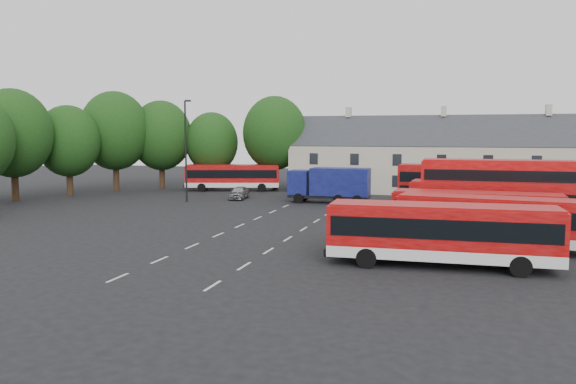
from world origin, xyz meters
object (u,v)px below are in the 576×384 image
Objects in this scene: bus_dd_south at (502,188)px; box_truck at (330,183)px; silver_car at (239,193)px; lamppost at (186,148)px; bus_row_a at (441,230)px.

bus_dd_south is 1.50× the size of box_truck.
bus_dd_south is 17.89m from box_truck.
bus_dd_south is 27.28m from silver_car.
lamppost reaches higher than box_truck.
bus_row_a is at bearing -65.57° from box_truck.
box_truck is at bearing 112.27° from bus_row_a.
box_truck is 14.95m from lamppost.
lamppost is at bearing -144.23° from silver_car.
box_truck is 10.10m from silver_car.
silver_car is (-10.00, 0.60, -1.30)m from box_truck.
bus_row_a is at bearing -40.15° from lamppost.
box_truck is (-11.38, 24.84, -0.00)m from bus_row_a.
box_truck is at bearing 13.10° from lamppost.
bus_dd_south is at bearing 73.22° from bus_row_a.
box_truck is 2.03× the size of silver_car.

